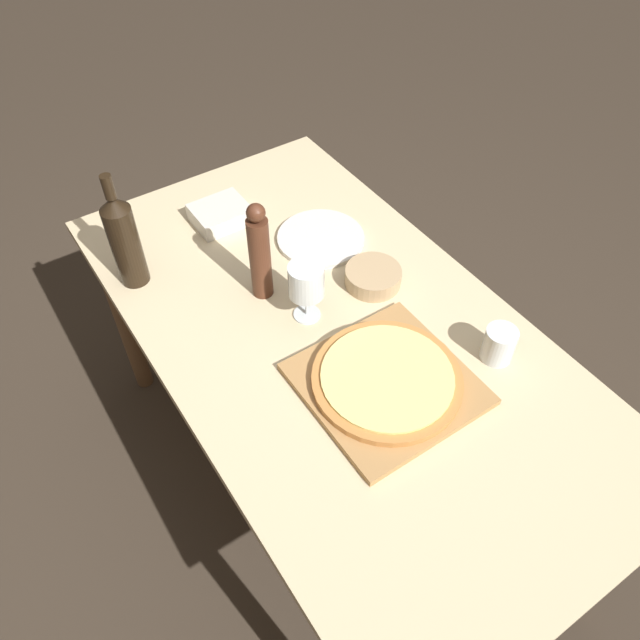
# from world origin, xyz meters

# --- Properties ---
(ground_plane) EXTENTS (12.00, 12.00, 0.00)m
(ground_plane) POSITION_xyz_m (0.00, 0.00, 0.00)
(ground_plane) COLOR #382D23
(dining_table) EXTENTS (0.85, 1.59, 0.76)m
(dining_table) POSITION_xyz_m (0.00, 0.00, 0.67)
(dining_table) COLOR #CCB78E
(dining_table) RESTS_ON ground_plane
(cutting_board) EXTENTS (0.37, 0.37, 0.02)m
(cutting_board) POSITION_xyz_m (-0.00, -0.20, 0.77)
(cutting_board) COLOR #A87A47
(cutting_board) RESTS_ON dining_table
(pizza) EXTENTS (0.35, 0.35, 0.02)m
(pizza) POSITION_xyz_m (-0.00, -0.20, 0.79)
(pizza) COLOR #BC7A3D
(pizza) RESTS_ON cutting_board
(wine_bottle) EXTENTS (0.08, 0.08, 0.33)m
(wine_bottle) POSITION_xyz_m (-0.34, 0.45, 0.90)
(wine_bottle) COLOR black
(wine_bottle) RESTS_ON dining_table
(pepper_mill) EXTENTS (0.06, 0.06, 0.29)m
(pepper_mill) POSITION_xyz_m (-0.08, 0.22, 0.90)
(pepper_mill) COLOR #4C2819
(pepper_mill) RESTS_ON dining_table
(wine_glass) EXTENTS (0.09, 0.09, 0.17)m
(wine_glass) POSITION_xyz_m (-0.03, 0.09, 0.88)
(wine_glass) COLOR silver
(wine_glass) RESTS_ON dining_table
(small_bowl) EXTENTS (0.15, 0.15, 0.05)m
(small_bowl) POSITION_xyz_m (0.18, 0.09, 0.78)
(small_bowl) COLOR tan
(small_bowl) RESTS_ON dining_table
(drinking_tumbler) EXTENTS (0.08, 0.08, 0.09)m
(drinking_tumbler) POSITION_xyz_m (0.27, -0.28, 0.81)
(drinking_tumbler) COLOR silver
(drinking_tumbler) RESTS_ON dining_table
(dinner_plate) EXTENTS (0.25, 0.25, 0.01)m
(dinner_plate) POSITION_xyz_m (0.16, 0.31, 0.77)
(dinner_plate) COLOR silver
(dinner_plate) RESTS_ON dining_table
(food_container) EXTENTS (0.16, 0.13, 0.05)m
(food_container) POSITION_xyz_m (-0.04, 0.55, 0.79)
(food_container) COLOR beige
(food_container) RESTS_ON dining_table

